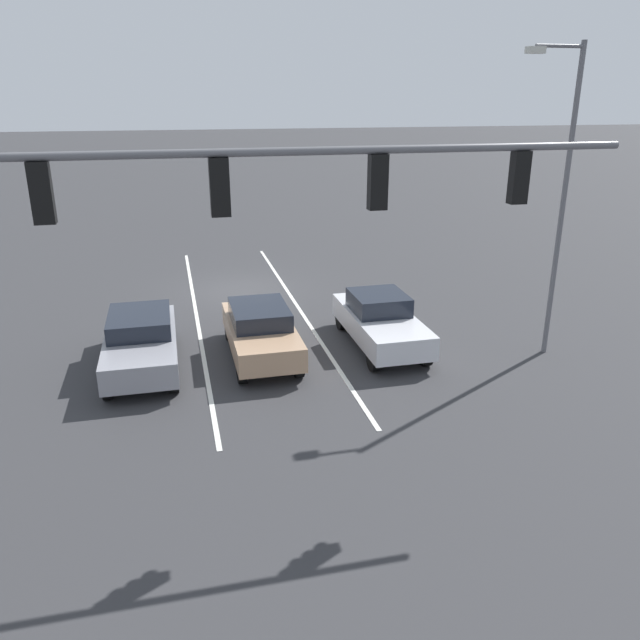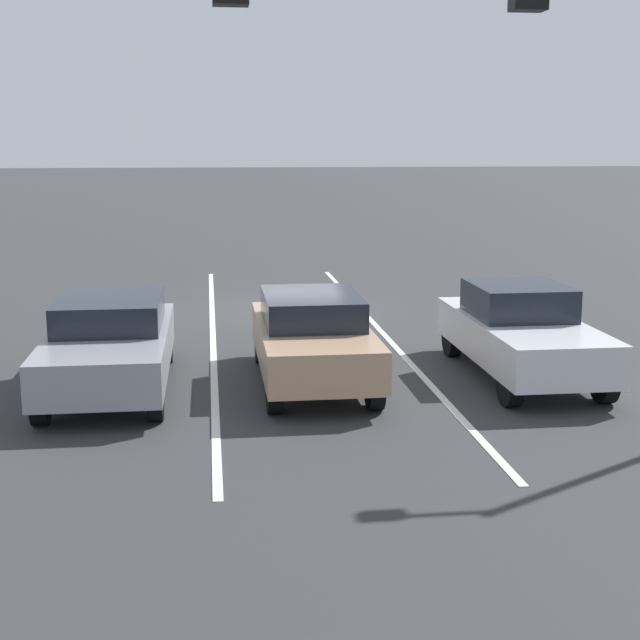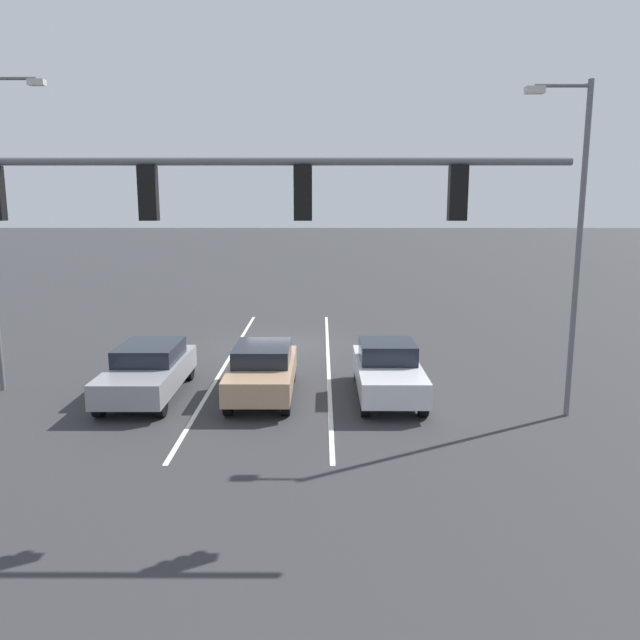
# 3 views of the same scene
# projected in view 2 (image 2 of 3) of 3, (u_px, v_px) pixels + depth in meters

# --- Properties ---
(ground_plane) EXTENTS (240.00, 240.00, 0.00)m
(ground_plane) POSITION_uv_depth(u_px,v_px,m) (287.00, 310.00, 21.00)
(ground_plane) COLOR #333335
(lane_stripe_left_divider) EXTENTS (0.12, 17.30, 0.01)m
(lane_stripe_left_divider) POSITION_uv_depth(u_px,v_px,m) (381.00, 331.00, 18.63)
(lane_stripe_left_divider) COLOR silver
(lane_stripe_left_divider) RESTS_ON ground_plane
(lane_stripe_center_divider) EXTENTS (0.12, 17.30, 0.01)m
(lane_stripe_center_divider) POSITION_uv_depth(u_px,v_px,m) (213.00, 335.00, 18.20)
(lane_stripe_center_divider) COLOR silver
(lane_stripe_center_divider) RESTS_ON ground_plane
(car_silver_leftlane_front) EXTENTS (1.74, 4.42, 1.54)m
(car_silver_leftlane_front) POSITION_uv_depth(u_px,v_px,m) (521.00, 331.00, 14.90)
(car_silver_leftlane_front) COLOR silver
(car_silver_leftlane_front) RESTS_ON ground_plane
(car_tan_midlane_front) EXTENTS (1.74, 4.28, 1.47)m
(car_tan_midlane_front) POSITION_uv_depth(u_px,v_px,m) (312.00, 337.00, 14.48)
(car_tan_midlane_front) COLOR tan
(car_tan_midlane_front) RESTS_ON ground_plane
(car_gray_rightlane_front) EXTENTS (1.84, 4.57, 1.45)m
(car_gray_rightlane_front) POSITION_uv_depth(u_px,v_px,m) (110.00, 343.00, 14.15)
(car_gray_rightlane_front) COLOR gray
(car_gray_rightlane_front) RESTS_ON ground_plane
(traffic_signal_gantry) EXTENTS (12.58, 0.37, 6.58)m
(traffic_signal_gantry) POSITION_uv_depth(u_px,v_px,m) (157.00, 11.00, 7.79)
(traffic_signal_gantry) COLOR slate
(traffic_signal_gantry) RESTS_ON ground_plane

